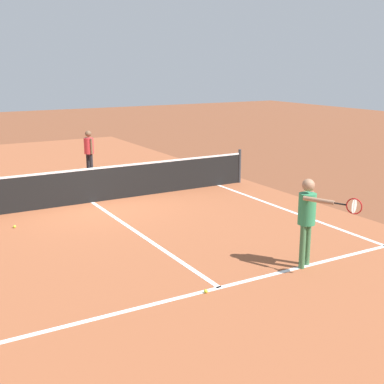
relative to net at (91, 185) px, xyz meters
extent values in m
plane|color=brown|center=(0.00, 0.00, -0.49)|extent=(60.00, 60.00, 0.00)
cube|color=#9E5433|center=(0.00, 0.00, -0.49)|extent=(10.62, 24.40, 0.00)
cube|color=white|center=(4.11, -5.95, -0.49)|extent=(0.10, 11.89, 0.01)
cube|color=white|center=(0.00, -6.40, -0.49)|extent=(8.22, 0.10, 0.01)
cube|color=white|center=(0.00, -3.20, -0.49)|extent=(0.10, 6.40, 0.01)
cylinder|color=#33383D|center=(4.90, 0.00, 0.04)|extent=(0.09, 0.09, 1.07)
cube|color=black|center=(0.00, 0.00, -0.04)|extent=(9.79, 0.02, 0.91)
cube|color=white|center=(0.00, 0.00, 0.44)|extent=(9.79, 0.03, 0.05)
cylinder|color=#3F7247|center=(1.99, -6.34, -0.08)|extent=(0.11, 0.11, 0.83)
cylinder|color=#3F7247|center=(1.79, -6.43, -0.08)|extent=(0.11, 0.11, 0.83)
cylinder|color=#338C59|center=(1.89, -6.39, 0.62)|extent=(0.32, 0.32, 0.58)
sphere|color=#A87A5B|center=(1.89, -6.39, 1.07)|extent=(0.23, 0.23, 0.23)
cylinder|color=#A87A5B|center=(2.04, -6.32, 0.63)|extent=(0.08, 0.08, 0.56)
cylinder|color=#A87A5B|center=(1.84, -6.71, 0.86)|extent=(0.30, 0.55, 0.08)
cylinder|color=black|center=(2.00, -7.07, 0.86)|extent=(0.11, 0.21, 0.03)
torus|color=red|center=(2.09, -7.29, 0.86)|extent=(0.13, 0.27, 0.28)
cylinder|color=silver|center=(2.09, -7.29, 0.86)|extent=(0.23, 0.10, 0.25)
cylinder|color=black|center=(1.13, 3.27, -0.12)|extent=(0.11, 0.11, 0.75)
cylinder|color=black|center=(1.09, 3.49, -0.12)|extent=(0.11, 0.11, 0.75)
cylinder|color=red|center=(1.11, 3.38, 0.53)|extent=(0.32, 0.32, 0.53)
sphere|color=brown|center=(1.11, 3.38, 0.93)|extent=(0.21, 0.21, 0.21)
cylinder|color=brown|center=(1.15, 3.21, 0.53)|extent=(0.08, 0.08, 0.51)
cylinder|color=brown|center=(1.08, 3.55, 0.53)|extent=(0.08, 0.08, 0.51)
sphere|color=#CCE033|center=(-0.31, -6.46, -0.46)|extent=(0.07, 0.07, 0.07)
sphere|color=#CCE033|center=(-2.32, -1.28, -0.46)|extent=(0.07, 0.07, 0.07)
camera|label=1|loc=(-4.42, -13.14, 3.18)|focal=48.18mm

